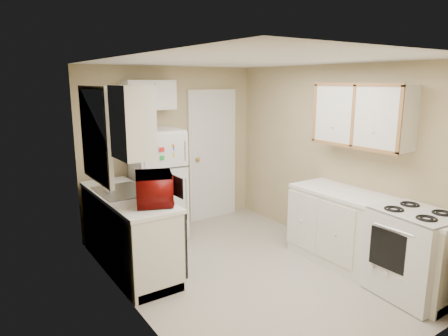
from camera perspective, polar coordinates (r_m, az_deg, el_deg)
floor at (r=4.87m, az=3.41°, el=-14.42°), size 3.80×3.80×0.00m
ceiling at (r=4.35m, az=3.83°, el=15.09°), size 3.80×3.80×0.00m
wall_left at (r=3.79m, az=-13.42°, el=-3.13°), size 3.80×3.80×0.00m
wall_right at (r=5.41m, az=15.43°, el=1.36°), size 3.80×3.80×0.00m
wall_back at (r=6.04m, az=-7.48°, el=2.81°), size 2.80×2.80×0.00m
wall_front at (r=3.23m, az=24.82°, el=-6.67°), size 2.80×2.80×0.00m
left_counter at (r=4.92m, az=-13.48°, el=-8.70°), size 0.60×1.80×0.90m
dishwasher at (r=4.50m, az=-7.23°, el=-9.94°), size 0.03×0.58×0.72m
sink at (r=4.93m, az=-14.35°, el=-3.70°), size 0.54×0.74×0.16m
microwave at (r=4.37m, az=-9.93°, el=-2.97°), size 0.64×0.50×0.38m
soap_bottle at (r=5.20m, az=-16.27°, el=-1.38°), size 0.09×0.10×0.20m
window_blinds at (r=4.71m, az=-17.80°, el=4.56°), size 0.10×0.98×1.08m
upper_cabinet_left at (r=3.94m, az=-12.96°, el=6.36°), size 0.30×0.45×0.70m
refrigerator at (r=5.62m, az=-9.45°, el=-2.38°), size 0.69×0.67×1.55m
cabinet_over_fridge at (r=5.66m, az=-10.68°, el=10.21°), size 0.70×0.30×0.40m
interior_door at (r=6.38m, az=-1.65°, el=1.77°), size 0.86×0.06×2.08m
right_counter at (r=4.91m, az=19.76°, el=-9.16°), size 0.60×2.00×0.90m
stove at (r=4.59m, az=25.40°, el=-11.02°), size 0.69×0.82×0.93m
upper_cabinet_right at (r=4.91m, az=19.13°, el=7.12°), size 0.30×1.20×0.70m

